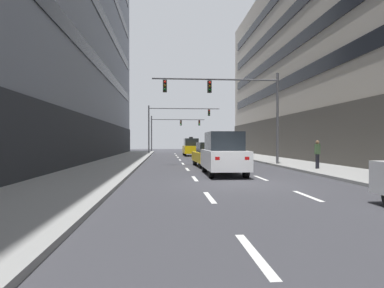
% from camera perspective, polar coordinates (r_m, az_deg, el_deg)
% --- Properties ---
extents(ground_plane, '(120.00, 120.00, 0.00)m').
position_cam_1_polar(ground_plane, '(13.28, 8.02, -6.99)').
color(ground_plane, '#38383D').
extents(sidewalk_left, '(4.00, 80.00, 0.14)m').
position_cam_1_polar(sidewalk_left, '(13.48, -21.00, -6.61)').
color(sidewalk_left, gray).
rests_on(sidewalk_left, ground).
extents(lane_stripe_l1_s2, '(0.16, 2.00, 0.01)m').
position_cam_1_polar(lane_stripe_l1_s2, '(5.32, 10.88, -18.42)').
color(lane_stripe_l1_s2, silver).
rests_on(lane_stripe_l1_s2, ground).
extents(lane_stripe_l1_s3, '(0.16, 2.00, 0.01)m').
position_cam_1_polar(lane_stripe_l1_s3, '(10.09, 3.11, -9.35)').
color(lane_stripe_l1_s3, silver).
rests_on(lane_stripe_l1_s3, ground).
extents(lane_stripe_l1_s4, '(0.16, 2.00, 0.01)m').
position_cam_1_polar(lane_stripe_l1_s4, '(15.01, 0.48, -6.11)').
color(lane_stripe_l1_s4, silver).
rests_on(lane_stripe_l1_s4, ground).
extents(lane_stripe_l1_s5, '(0.16, 2.00, 0.01)m').
position_cam_1_polar(lane_stripe_l1_s5, '(19.97, -0.83, -4.47)').
color(lane_stripe_l1_s5, silver).
rests_on(lane_stripe_l1_s5, ground).
extents(lane_stripe_l1_s6, '(0.16, 2.00, 0.01)m').
position_cam_1_polar(lane_stripe_l1_s6, '(24.94, -1.62, -3.48)').
color(lane_stripe_l1_s6, silver).
rests_on(lane_stripe_l1_s6, ground).
extents(lane_stripe_l1_s7, '(0.16, 2.00, 0.01)m').
position_cam_1_polar(lane_stripe_l1_s7, '(29.93, -2.14, -2.82)').
color(lane_stripe_l1_s7, silver).
rests_on(lane_stripe_l1_s7, ground).
extents(lane_stripe_l1_s8, '(0.16, 2.00, 0.01)m').
position_cam_1_polar(lane_stripe_l1_s8, '(34.91, -2.51, -2.35)').
color(lane_stripe_l1_s8, silver).
rests_on(lane_stripe_l1_s8, ground).
extents(lane_stripe_l1_s9, '(0.16, 2.00, 0.01)m').
position_cam_1_polar(lane_stripe_l1_s9, '(39.91, -2.79, -1.99)').
color(lane_stripe_l1_s9, silver).
rests_on(lane_stripe_l1_s9, ground).
extents(lane_stripe_l1_s10, '(0.16, 2.00, 0.01)m').
position_cam_1_polar(lane_stripe_l1_s10, '(44.90, -3.01, -1.72)').
color(lane_stripe_l1_s10, silver).
rests_on(lane_stripe_l1_s10, ground).
extents(lane_stripe_l2_s3, '(0.16, 2.00, 0.01)m').
position_cam_1_polar(lane_stripe_l2_s3, '(10.95, 19.64, -8.60)').
color(lane_stripe_l2_s3, silver).
rests_on(lane_stripe_l2_s3, ground).
extents(lane_stripe_l2_s4, '(0.16, 2.00, 0.01)m').
position_cam_1_polar(lane_stripe_l2_s4, '(15.60, 12.00, -5.87)').
color(lane_stripe_l2_s4, silver).
rests_on(lane_stripe_l2_s4, ground).
extents(lane_stripe_l2_s5, '(0.16, 2.00, 0.01)m').
position_cam_1_polar(lane_stripe_l2_s5, '(20.41, 7.94, -4.36)').
color(lane_stripe_l2_s5, silver).
rests_on(lane_stripe_l2_s5, ground).
extents(lane_stripe_l2_s6, '(0.16, 2.00, 0.01)m').
position_cam_1_polar(lane_stripe_l2_s6, '(25.30, 5.45, -3.42)').
color(lane_stripe_l2_s6, silver).
rests_on(lane_stripe_l2_s6, ground).
extents(lane_stripe_l2_s7, '(0.16, 2.00, 0.01)m').
position_cam_1_polar(lane_stripe_l2_s7, '(30.23, 3.77, -2.79)').
color(lane_stripe_l2_s7, silver).
rests_on(lane_stripe_l2_s7, ground).
extents(lane_stripe_l2_s8, '(0.16, 2.00, 0.01)m').
position_cam_1_polar(lane_stripe_l2_s8, '(35.17, 2.56, -2.33)').
color(lane_stripe_l2_s8, silver).
rests_on(lane_stripe_l2_s8, ground).
extents(lane_stripe_l2_s9, '(0.16, 2.00, 0.01)m').
position_cam_1_polar(lane_stripe_l2_s9, '(40.13, 1.65, -1.98)').
color(lane_stripe_l2_s9, silver).
rests_on(lane_stripe_l2_s9, ground).
extents(lane_stripe_l2_s10, '(0.16, 2.00, 0.01)m').
position_cam_1_polar(lane_stripe_l2_s10, '(45.10, 0.94, -1.71)').
color(lane_stripe_l2_s10, silver).
rests_on(lane_stripe_l2_s10, ground).
extents(car_driving_0, '(1.94, 4.56, 2.20)m').
position_cam_1_polar(car_driving_0, '(16.66, 5.57, -1.69)').
color(car_driving_0, black).
rests_on(car_driving_0, ground).
extents(taxi_driving_1, '(1.82, 4.29, 2.24)m').
position_cam_1_polar(taxi_driving_1, '(38.22, -0.18, -0.56)').
color(taxi_driving_1, black).
rests_on(taxi_driving_1, ground).
extents(taxi_driving_2, '(2.05, 4.49, 1.84)m').
position_cam_1_polar(taxi_driving_2, '(21.94, 3.09, -1.90)').
color(taxi_driving_2, black).
rests_on(taxi_driving_2, ground).
extents(traffic_signal_0, '(8.98, 0.35, 6.44)m').
position_cam_1_polar(traffic_signal_0, '(23.18, 7.52, 7.93)').
color(traffic_signal_0, '#4C4C51').
rests_on(traffic_signal_0, sidewalk_right).
extents(traffic_signal_1, '(9.51, 0.35, 6.30)m').
position_cam_1_polar(traffic_signal_1, '(43.06, -3.70, 4.31)').
color(traffic_signal_1, '#4C4C51').
rests_on(traffic_signal_1, sidewalk_left).
extents(traffic_signal_2, '(8.52, 0.34, 5.60)m').
position_cam_1_polar(traffic_signal_2, '(51.51, -3.69, 3.13)').
color(traffic_signal_2, '#4C4C51').
rests_on(traffic_signal_2, sidewalk_left).
extents(pedestrian_0, '(0.45, 0.36, 1.64)m').
position_cam_1_polar(pedestrian_0, '(20.19, 21.21, -1.36)').
color(pedestrian_0, black).
rests_on(pedestrian_0, sidewalk_right).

